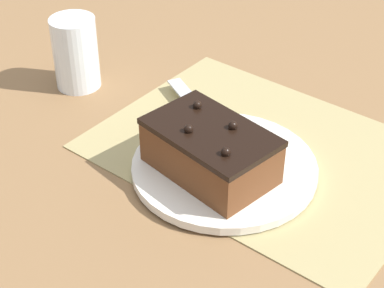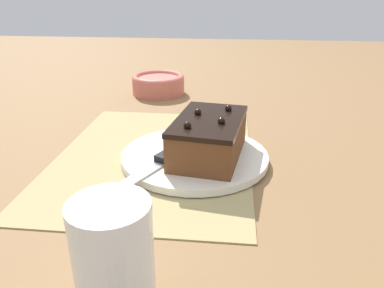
% 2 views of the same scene
% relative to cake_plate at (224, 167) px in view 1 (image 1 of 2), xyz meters
% --- Properties ---
extents(ground_plane, '(3.00, 3.00, 0.00)m').
position_rel_cake_plate_xyz_m(ground_plane, '(0.01, 0.07, -0.01)').
color(ground_plane, olive).
extents(placemat_woven, '(0.46, 0.34, 0.00)m').
position_rel_cake_plate_xyz_m(placemat_woven, '(0.01, 0.07, -0.01)').
color(placemat_woven, tan).
rests_on(placemat_woven, ground_plane).
extents(cake_plate, '(0.25, 0.25, 0.01)m').
position_rel_cake_plate_xyz_m(cake_plate, '(0.00, 0.00, 0.00)').
color(cake_plate, white).
rests_on(cake_plate, placemat_woven).
extents(chocolate_cake, '(0.18, 0.13, 0.08)m').
position_rel_cake_plate_xyz_m(chocolate_cake, '(-0.01, -0.02, 0.04)').
color(chocolate_cake, brown).
rests_on(chocolate_cake, cake_plate).
extents(serving_knife, '(0.22, 0.13, 0.01)m').
position_rel_cake_plate_xyz_m(serving_knife, '(-0.05, 0.05, 0.01)').
color(serving_knife, black).
rests_on(serving_knife, cake_plate).
extents(drinking_glass, '(0.07, 0.07, 0.12)m').
position_rel_cake_plate_xyz_m(drinking_glass, '(-0.33, 0.04, 0.05)').
color(drinking_glass, white).
rests_on(drinking_glass, ground_plane).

